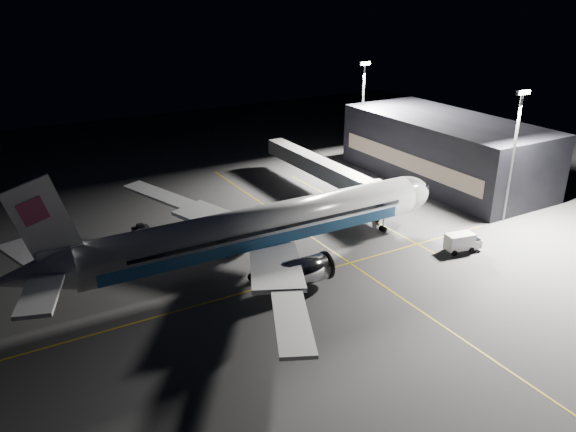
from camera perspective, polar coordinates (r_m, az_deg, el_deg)
The scene contains 14 objects.
ground at distance 76.31m, azimuth -2.50°, elevation -4.71°, with size 200.00×200.00×0.00m, color #4C4C4F.
guide_line_main at distance 80.88m, azimuth 3.80°, elevation -3.10°, with size 0.25×80.00×0.01m, color gold.
guide_line_cross at distance 71.64m, azimuth -0.27°, elevation -6.61°, with size 70.00×0.25×0.01m, color gold.
guide_line_side at distance 94.75m, azimuth 6.53°, elevation 0.73°, with size 0.25×40.00×0.01m, color gold.
airliner at distance 73.66m, azimuth -3.31°, elevation -1.32°, with size 61.48×54.22×16.64m.
terminal at distance 110.87m, azimuth 15.57°, elevation 6.53°, with size 18.12×40.00×12.00m.
jet_bridge at distance 99.41m, azimuth 3.91°, elevation 4.67°, with size 3.60×34.40×6.30m.
floodlight_mast_north at distance 118.69m, azimuth 7.62°, elevation 11.32°, with size 2.40×0.68×20.70m.
floodlight_mast_south at distance 92.20m, azimuth 22.04°, elevation 6.71°, with size 2.40×0.67×20.70m.
service_truck at distance 82.55m, azimuth 17.30°, elevation -2.50°, with size 5.46×2.99×2.65m.
baggage_tug at distance 86.81m, azimuth -14.73°, elevation -1.40°, with size 2.45×1.98×1.76m.
safety_cone_a at distance 78.77m, azimuth -5.91°, elevation -3.68°, with size 0.37×0.37×0.56m, color orange.
safety_cone_b at distance 88.63m, azimuth -5.22°, elevation -0.55°, with size 0.45×0.45×0.68m, color orange.
safety_cone_c at distance 84.34m, azimuth -5.74°, elevation -1.80°, with size 0.46×0.46×0.69m, color orange.
Camera 1 is at (-30.94, -60.51, 34.69)m, focal length 35.00 mm.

